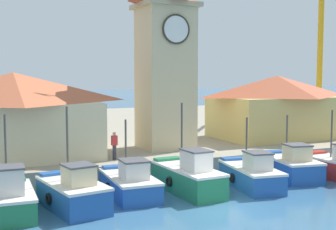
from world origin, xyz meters
name	(u,v)px	position (x,y,z in m)	size (l,w,h in m)	color
ground_plane	(222,207)	(0.00, 0.00, 0.00)	(300.00, 300.00, 0.00)	#386689
quay_wharf	(83,131)	(0.00, 26.08, 0.52)	(120.00, 40.00, 1.04)	#9E937F
fishing_boat_far_left	(8,199)	(-8.97, 2.63, 0.74)	(2.32, 4.17, 4.29)	#237A4C
fishing_boat_left_outer	(73,192)	(-6.22, 2.49, 0.76)	(2.69, 4.51, 4.56)	#2356A8
fishing_boat_left_inner	(130,183)	(-3.20, 3.51, 0.67)	(2.20, 4.62, 3.75)	#2356A8
fishing_boat_mid_left	(188,177)	(-0.23, 3.03, 0.81)	(2.08, 5.06, 4.53)	#237A4C
fishing_boat_center	(251,174)	(3.27, 2.58, 0.71)	(2.51, 4.81, 3.68)	#2356A8
fishing_boat_mid_right	(291,166)	(6.57, 3.44, 0.74)	(2.80, 4.47, 3.63)	#2356A8
clock_tower	(165,48)	(1.82, 10.56, 7.73)	(3.70, 3.70, 14.19)	beige
warehouse_left	(14,114)	(-7.75, 11.08, 3.63)	(9.75, 7.33, 5.05)	beige
warehouse_right	(277,106)	(11.86, 11.83, 3.51)	(9.72, 6.65, 4.82)	tan
port_crane_far	(319,53)	(21.95, 18.52, 8.06)	(3.15, 8.06, 19.39)	#976E11
dock_worker_near_tower	(114,145)	(-2.60, 7.82, 1.89)	(0.34, 0.22, 1.62)	#33333D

